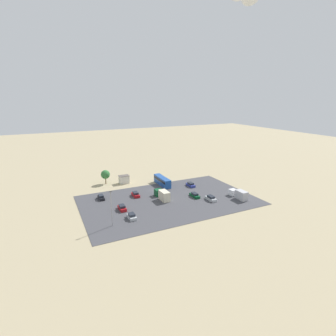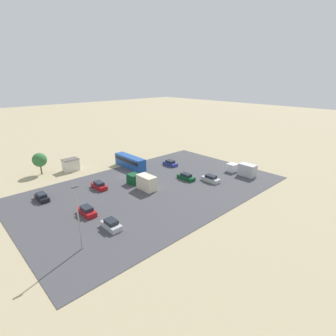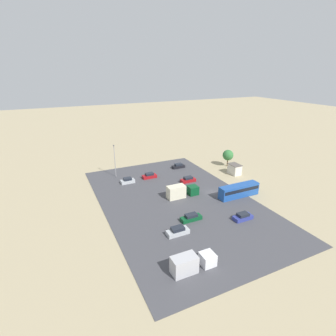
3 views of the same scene
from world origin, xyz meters
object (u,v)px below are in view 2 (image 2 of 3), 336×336
(parked_car_2, at_px, (42,197))
(parked_car_6, at_px, (99,186))
(parked_car_0, at_px, (186,177))
(parked_truck_1, at_px, (143,181))
(parked_car_5, at_px, (111,225))
(parked_car_3, at_px, (211,179))
(shed_building, at_px, (71,165))
(bus, at_px, (130,161))
(parked_truck_0, at_px, (243,169))
(parked_car_4, at_px, (170,163))
(parked_car_1, at_px, (87,211))

(parked_car_2, bearing_deg, parked_car_6, -13.51)
(parked_car_0, height_order, parked_truck_1, parked_truck_1)
(parked_car_5, xyz_separation_m, parked_truck_1, (-14.54, -9.96, 0.85))
(parked_car_0, bearing_deg, parked_car_6, -27.57)
(parked_car_3, relative_size, parked_car_5, 1.16)
(parked_car_5, bearing_deg, parked_truck_1, 34.41)
(shed_building, xyz_separation_m, bus, (-13.17, 9.16, 0.20))
(shed_building, bearing_deg, parked_car_6, 87.51)
(parked_truck_0, height_order, parked_truck_1, parked_truck_1)
(parked_car_2, distance_m, parked_car_5, 19.81)
(shed_building, relative_size, parked_car_6, 0.94)
(bus, bearing_deg, parked_car_5, 48.80)
(bus, relative_size, parked_car_6, 2.52)
(bus, distance_m, parked_car_3, 23.65)
(parked_car_0, relative_size, parked_car_5, 1.19)
(parked_car_4, bearing_deg, parked_car_2, -3.30)
(parked_car_0, distance_m, parked_truck_1, 11.55)
(shed_building, bearing_deg, parked_car_3, 124.30)
(parked_car_1, xyz_separation_m, parked_car_4, (-30.98, -10.04, -0.04))
(shed_building, distance_m, bus, 16.04)
(parked_car_1, height_order, parked_car_2, parked_car_1)
(parked_truck_0, relative_size, parked_truck_1, 0.91)
(parked_car_3, distance_m, parked_car_5, 29.03)
(bus, bearing_deg, parked_car_3, 110.30)
(parked_car_3, distance_m, parked_truck_0, 10.35)
(shed_building, xyz_separation_m, parked_car_1, (8.40, 25.73, -0.89))
(parked_car_4, distance_m, parked_truck_1, 17.28)
(parked_car_3, height_order, parked_truck_0, parked_truck_0)
(parked_car_6, bearing_deg, parked_car_1, -129.70)
(parked_car_2, xyz_separation_m, parked_truck_1, (-19.29, 9.28, 0.88))
(parked_car_6, bearing_deg, parked_car_2, 166.49)
(parked_car_6, relative_size, parked_truck_1, 0.52)
(shed_building, bearing_deg, parked_car_4, 145.21)
(parked_car_1, relative_size, parked_truck_1, 0.50)
(parked_car_1, height_order, parked_car_6, parked_car_1)
(parked_car_1, bearing_deg, parked_car_6, -129.70)
(bus, xyz_separation_m, parked_car_5, (20.79, 23.75, -1.09))
(bus, relative_size, parked_car_4, 2.54)
(parked_car_0, bearing_deg, shed_building, -55.59)
(bus, relative_size, parked_truck_0, 1.44)
(parked_car_2, xyz_separation_m, parked_car_5, (-4.75, 19.24, 0.03))
(bus, relative_size, parked_car_5, 2.80)
(bus, bearing_deg, shed_building, -34.82)
(bus, xyz_separation_m, parked_car_4, (-9.41, 6.53, -1.12))
(parked_car_2, relative_size, parked_truck_1, 0.50)
(parked_car_5, xyz_separation_m, parked_truck_0, (-38.95, 1.10, 0.74))
(shed_building, relative_size, parked_car_1, 0.97)
(bus, height_order, parked_truck_0, bus)
(parked_car_4, bearing_deg, parked_car_5, 29.69)
(bus, height_order, parked_car_1, bus)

